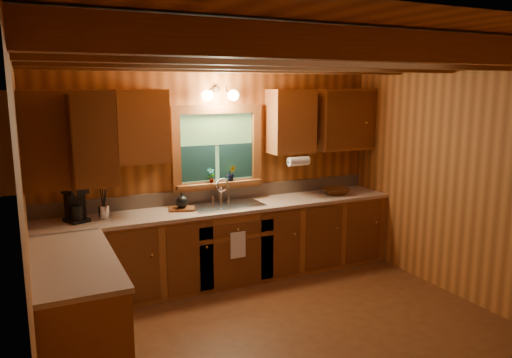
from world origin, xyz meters
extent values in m
plane|color=#582E15|center=(0.00, 0.00, 0.00)|extent=(4.20, 4.20, 0.00)
plane|color=brown|center=(0.00, 0.00, 2.60)|extent=(4.20, 4.20, 0.00)
plane|color=brown|center=(0.00, 1.90, 1.30)|extent=(4.20, 0.00, 4.20)
plane|color=brown|center=(0.00, -1.90, 1.30)|extent=(4.20, 0.00, 4.20)
plane|color=brown|center=(-2.10, 0.00, 1.30)|extent=(0.00, 3.80, 3.80)
plane|color=brown|center=(2.10, 0.00, 1.30)|extent=(0.00, 3.80, 3.80)
cube|color=brown|center=(0.00, -1.20, 2.49)|extent=(4.20, 0.14, 0.18)
cube|color=brown|center=(0.00, -0.40, 2.49)|extent=(4.20, 0.14, 0.18)
cube|color=brown|center=(0.00, 0.40, 2.49)|extent=(4.20, 0.14, 0.18)
cube|color=brown|center=(0.00, 1.20, 2.49)|extent=(4.20, 0.14, 0.18)
cube|color=brown|center=(0.00, 1.59, 0.43)|extent=(4.20, 0.62, 0.86)
cube|color=brown|center=(-1.79, 0.48, 0.43)|extent=(0.62, 1.60, 0.86)
cube|color=tan|center=(0.00, 1.59, 0.88)|extent=(4.20, 0.66, 0.04)
cube|color=tan|center=(-1.78, 0.48, 0.88)|extent=(0.64, 1.60, 0.04)
cube|color=tan|center=(0.00, 1.89, 0.98)|extent=(4.20, 0.02, 0.16)
cube|color=white|center=(-1.47, 0.68, 0.43)|extent=(0.02, 0.60, 0.80)
cube|color=brown|center=(-1.70, 1.73, 1.84)|extent=(0.78, 0.34, 0.78)
cube|color=brown|center=(-0.92, 1.73, 1.84)|extent=(0.55, 0.34, 0.78)
cube|color=brown|center=(0.92, 1.73, 1.84)|extent=(0.55, 0.34, 0.78)
cube|color=brown|center=(1.70, 1.73, 1.84)|extent=(0.78, 0.34, 0.78)
cube|color=brown|center=(-1.93, 0.68, 1.84)|extent=(0.34, 1.10, 0.78)
cube|color=brown|center=(0.00, 1.86, 2.00)|extent=(1.12, 0.08, 0.10)
cube|color=brown|center=(0.00, 1.86, 1.10)|extent=(1.12, 0.08, 0.10)
cube|color=brown|center=(-0.51, 1.86, 1.55)|extent=(0.10, 0.08, 0.80)
cube|color=brown|center=(0.51, 1.86, 1.55)|extent=(0.10, 0.08, 0.80)
cube|color=#487631|center=(0.00, 1.90, 1.55)|extent=(0.92, 0.01, 0.80)
cube|color=#123334|center=(-0.24, 1.87, 1.37)|extent=(0.42, 0.02, 0.42)
cube|color=#123334|center=(0.24, 1.87, 1.37)|extent=(0.42, 0.02, 0.42)
cylinder|color=black|center=(0.00, 1.87, 1.57)|extent=(0.92, 0.01, 0.01)
cube|color=brown|center=(0.00, 1.82, 1.12)|extent=(1.06, 0.14, 0.04)
cylinder|color=black|center=(0.00, 1.86, 2.23)|extent=(0.08, 0.03, 0.08)
cylinder|color=black|center=(-0.10, 1.80, 2.23)|extent=(0.09, 0.17, 0.08)
cylinder|color=black|center=(0.10, 1.80, 2.23)|extent=(0.09, 0.17, 0.08)
sphere|color=#FFE0A5|center=(-0.16, 1.74, 2.16)|extent=(0.13, 0.13, 0.13)
sphere|color=#FFE0A5|center=(0.16, 1.74, 2.16)|extent=(0.13, 0.13, 0.13)
cylinder|color=white|center=(0.92, 1.53, 1.37)|extent=(0.27, 0.11, 0.11)
cube|color=white|center=(0.00, 1.26, 0.52)|extent=(0.18, 0.01, 0.30)
cube|color=silver|center=(0.00, 1.60, 0.91)|extent=(0.82, 0.48, 0.02)
cube|color=#262628|center=(-0.19, 1.60, 0.84)|extent=(0.34, 0.40, 0.14)
cube|color=#262628|center=(0.19, 1.60, 0.84)|extent=(0.34, 0.40, 0.14)
cylinder|color=silver|center=(0.00, 1.78, 1.01)|extent=(0.04, 0.04, 0.22)
torus|color=silver|center=(0.00, 1.72, 1.12)|extent=(0.16, 0.02, 0.16)
cube|color=black|center=(-1.64, 1.62, 0.92)|extent=(0.19, 0.24, 0.03)
cube|color=black|center=(-1.64, 1.70, 1.08)|extent=(0.19, 0.09, 0.32)
cube|color=black|center=(-1.64, 1.60, 1.22)|extent=(0.19, 0.21, 0.04)
cylinder|color=black|center=(-1.64, 1.59, 1.01)|extent=(0.12, 0.12, 0.14)
cylinder|color=silver|center=(-1.37, 1.62, 0.97)|extent=(0.11, 0.11, 0.14)
cylinder|color=black|center=(-1.39, 1.61, 1.12)|extent=(0.03, 0.04, 0.21)
cylinder|color=black|center=(-1.37, 1.62, 1.12)|extent=(0.01, 0.01, 0.21)
cylinder|color=black|center=(-1.36, 1.63, 1.12)|extent=(0.03, 0.04, 0.21)
cylinder|color=black|center=(-1.35, 1.63, 1.12)|extent=(0.04, 0.05, 0.20)
cube|color=#5E2F14|center=(-0.53, 1.62, 0.91)|extent=(0.33, 0.28, 0.02)
sphere|color=black|center=(-0.53, 1.62, 0.99)|extent=(0.14, 0.14, 0.14)
cylinder|color=black|center=(-0.53, 1.62, 1.08)|extent=(0.02, 0.02, 0.04)
imported|color=#48230C|center=(1.49, 1.55, 0.94)|extent=(0.41, 0.41, 0.08)
imported|color=#5E2F14|center=(-0.10, 1.81, 1.23)|extent=(0.10, 0.08, 0.18)
imported|color=#5E2F14|center=(0.16, 1.81, 1.24)|extent=(0.12, 0.11, 0.19)
camera|label=1|loc=(-2.07, -3.52, 2.26)|focal=34.24mm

